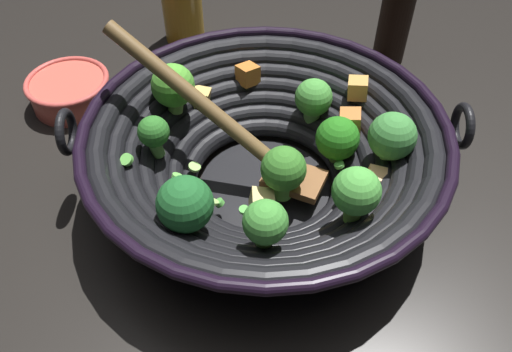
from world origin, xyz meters
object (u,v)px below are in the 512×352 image
Objects in this scene: wok at (266,151)px; garlic_bulb at (239,47)px; prep_bowl at (70,90)px; soy_sauce_bottle at (396,14)px.

wok reaches higher than garlic_bulb.
garlic_bulb is at bearing 82.68° from prep_bowl.
soy_sauce_bottle is at bearing 56.56° from garlic_bulb.
garlic_bulb is (0.03, 0.27, -0.00)m from prep_bowl.
prep_bowl is (-0.30, -0.14, -0.05)m from wok.
soy_sauce_bottle reaches higher than wok.
garlic_bulb is (-0.27, 0.13, -0.05)m from wok.
prep_bowl is 0.27m from garlic_bulb.
soy_sauce_bottle is at bearing 70.36° from prep_bowl.
soy_sauce_bottle is (-0.13, 0.33, 0.01)m from wok.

